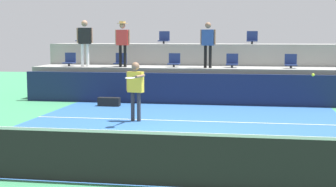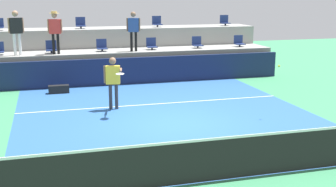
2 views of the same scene
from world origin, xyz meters
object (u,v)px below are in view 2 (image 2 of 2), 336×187
Objects in this scene: stadium_chair_lower_far_right at (239,42)px; tennis_ball at (279,66)px; stadium_chair_lower_right at (197,43)px; equipment_bag at (59,89)px; tennis_player at (113,78)px; stadium_chair_upper_far_right at (225,21)px; stadium_chair_lower_left at (51,48)px; spectator_with_hat at (55,28)px; stadium_chair_lower_mid_left at (102,46)px; spectator_in_grey at (133,28)px; stadium_chair_upper_left at (81,24)px; stadium_chair_upper_right at (157,22)px; stadium_chair_lower_mid_right at (152,45)px; spectator_leaning_on_rail at (16,28)px.

stadium_chair_lower_far_right is 7.62m from tennis_ball.
stadium_chair_lower_right is 6.78m from equipment_bag.
stadium_chair_upper_far_right is at bearing 45.84° from tennis_player.
stadium_chair_lower_left reaches higher than tennis_player.
tennis_ball is at bearing -48.05° from spectator_with_hat.
stadium_chair_lower_mid_left is 0.31× the size of spectator_in_grey.
stadium_chair_lower_far_right is 7.65× the size of tennis_ball.
stadium_chair_lower_mid_left is 2.11m from stadium_chair_upper_left.
spectator_with_hat is at bearing 180.00° from spectator_in_grey.
stadium_chair_lower_far_right is 4.02m from stadium_chair_upper_right.
stadium_chair_upper_left is at bearing 111.58° from stadium_chair_lower_mid_left.
tennis_ball is at bearing -105.83° from stadium_chair_lower_far_right.
stadium_chair_upper_left is at bearing 180.00° from stadium_chair_upper_right.
spectator_with_hat reaches higher than spectator_in_grey.
stadium_chair_lower_mid_right is at bearing 5.33° from spectator_with_hat.
stadium_chair_lower_mid_left reaches higher than tennis_ball.
stadium_chair_lower_mid_right is at bearing 23.61° from spectator_in_grey.
stadium_chair_lower_mid_right is 0.31× the size of spectator_in_grey.
stadium_chair_lower_right reaches higher than equipment_bag.
stadium_chair_upper_right is 3.51m from stadium_chair_upper_far_right.
stadium_chair_upper_left reaches higher than stadium_chair_lower_far_right.
tennis_ball is (4.63, -2.21, 0.53)m from tennis_player.
spectator_in_grey is 7.60m from tennis_ball.
stadium_chair_lower_mid_left is (2.10, 0.00, 0.00)m from stadium_chair_lower_left.
stadium_chair_upper_left reaches higher than stadium_chair_lower_left.
stadium_chair_upper_left is at bearing 160.37° from stadium_chair_lower_right.
stadium_chair_upper_far_right is (4.22, 1.80, 0.85)m from stadium_chair_lower_mid_right.
stadium_chair_upper_right is at bearing 180.00° from stadium_chair_upper_far_right.
spectator_in_grey reaches higher than stadium_chair_lower_mid_right.
stadium_chair_lower_left is at bearing -160.24° from stadium_chair_upper_right.
spectator_leaning_on_rail is 4.73m from spectator_in_grey.
tennis_ball is at bearing -102.89° from stadium_chair_upper_far_right.
stadium_chair_lower_mid_left is at bearing 180.00° from stadium_chair_lower_far_right.
stadium_chair_lower_right is 0.68× the size of equipment_bag.
stadium_chair_lower_far_right is 1.00× the size of stadium_chair_upper_left.
spectator_leaning_on_rail reaches higher than tennis_player.
stadium_chair_lower_mid_left is at bearing -68.42° from stadium_chair_upper_left.
spectator_in_grey reaches higher than stadium_chair_lower_far_right.
stadium_chair_lower_right is 1.00× the size of stadium_chair_upper_right.
stadium_chair_lower_far_right reaches higher than tennis_ball.
stadium_chair_upper_right is (0.71, 1.80, 0.85)m from stadium_chair_lower_mid_right.
stadium_chair_upper_far_right is at bearing 0.00° from stadium_chair_upper_left.
stadium_chair_lower_right is 7.33m from tennis_ball.
stadium_chair_lower_far_right reaches higher than tennis_player.
stadium_chair_lower_mid_left and stadium_chair_lower_mid_right have the same top height.
spectator_in_grey is at bearing 71.08° from tennis_player.
stadium_chair_lower_mid_right is 7.65× the size of tennis_ball.
spectator_with_hat is (-8.32, -0.38, 0.85)m from stadium_chair_lower_far_right.
stadium_chair_lower_far_right is 0.31× the size of tennis_player.
stadium_chair_upper_right is at bearing 0.00° from stadium_chair_upper_left.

